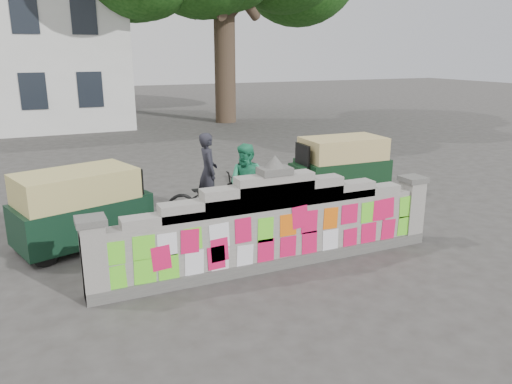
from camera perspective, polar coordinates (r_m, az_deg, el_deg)
ground at (r=8.97m, az=2.04°, el=-8.45°), size 100.00×100.00×0.00m
parapet_wall at (r=8.68m, az=2.11°, el=-3.95°), size 6.48×0.44×2.01m
cyclist_bike at (r=11.28m, az=-5.41°, el=-0.63°), size 1.99×0.86×1.02m
cyclist_rider at (r=11.18m, az=-5.46°, el=1.11°), size 0.47×0.67×1.73m
pedestrian at (r=10.84m, az=-0.97°, el=0.86°), size 1.09×1.09×1.78m
rickshaw_left at (r=10.22m, az=-19.33°, el=-1.63°), size 2.80×1.89×1.50m
rickshaw_right at (r=13.49m, az=9.59°, el=3.12°), size 2.73×1.33×1.50m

